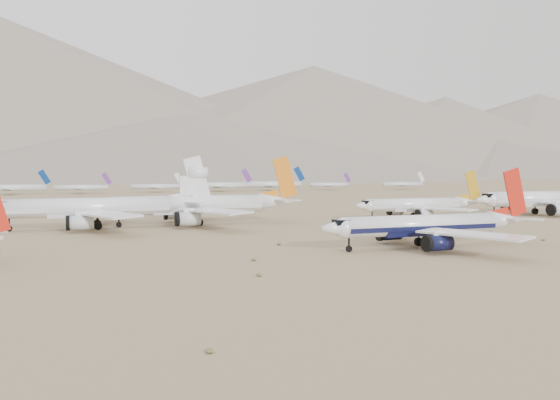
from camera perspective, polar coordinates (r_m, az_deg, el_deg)
name	(u,v)px	position (r m, az deg, el deg)	size (l,w,h in m)	color
ground	(452,247)	(110.82, 17.57, -4.74)	(7000.00, 7000.00, 0.00)	olive
main_airliner	(430,225)	(108.95, 15.39, -2.58)	(43.97, 42.94, 15.52)	white
row2_navy_widebody	(545,199)	(204.45, 25.94, 0.09)	(53.93, 52.74, 19.19)	white
row2_gold_tail	(420,205)	(174.84, 14.40, -0.50)	(42.76, 41.82, 15.22)	white
row2_orange_tail	(199,205)	(151.47, -8.48, -0.54)	(53.97, 52.80, 19.25)	white
row2_white_trijet	(103,207)	(147.61, -18.00, -0.70)	(53.82, 52.60, 19.07)	white
distant_storage_row	(132,186)	(389.34, -15.21, 1.39)	(486.81, 57.98, 16.37)	silver
mountain_range	(127,114)	(1749.06, -15.72, 8.65)	(7354.00, 3024.00, 470.00)	slate
foothills	(342,150)	(1328.17, 6.46, 5.25)	(4637.50, 1395.00, 155.00)	slate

